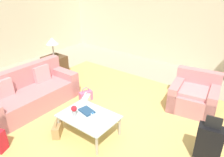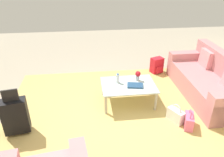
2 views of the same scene
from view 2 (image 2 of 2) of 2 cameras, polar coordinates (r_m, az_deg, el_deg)
ground_plane at (r=4.13m, az=-0.18°, el=-10.36°), size 12.00×12.00×0.00m
area_rug at (r=4.07m, az=8.73°, el=-11.33°), size 5.20×4.40×0.01m
couch at (r=5.12m, az=24.22°, el=-0.79°), size 0.92×2.18×0.91m
coffee_table at (r=4.38m, az=4.28°, el=-2.09°), size 1.07×0.77×0.42m
water_bottle at (r=4.37m, az=1.52°, el=0.01°), size 0.06×0.06×0.20m
coffee_table_book at (r=4.31m, az=6.07°, el=-1.80°), size 0.34×0.26×0.03m
flower_vase at (r=4.47m, az=6.78°, el=0.93°), size 0.11×0.11×0.21m
suitcase_black at (r=3.94m, az=-23.95°, el=-8.87°), size 0.43×0.28×0.85m
handbag_white at (r=4.16m, az=16.30°, el=-9.17°), size 0.27×0.35×0.36m
handbag_tan at (r=4.94m, az=8.56°, el=-1.87°), size 0.30×0.34×0.36m
handbag_pink at (r=4.10m, az=19.45°, el=-10.33°), size 0.25×0.35×0.36m
backpack_red at (r=5.81m, az=11.67°, el=3.34°), size 0.35×0.33×0.40m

